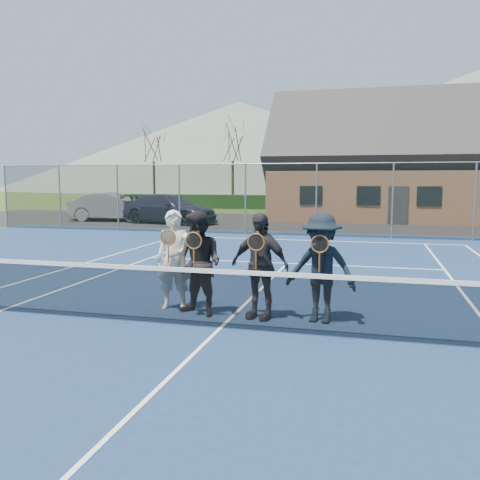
% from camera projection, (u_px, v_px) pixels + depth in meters
% --- Properties ---
extents(ground, '(220.00, 220.00, 0.00)m').
position_uv_depth(ground, '(329.00, 223.00, 27.23)').
color(ground, '#2E4217').
rests_on(ground, ground).
extents(court_surface, '(30.00, 30.00, 0.02)m').
position_uv_depth(court_surface, '(221.00, 329.00, 8.02)').
color(court_surface, navy).
rests_on(court_surface, ground).
extents(tarmac_carpark, '(40.00, 12.00, 0.01)m').
position_uv_depth(tarmac_carpark, '(257.00, 222.00, 28.24)').
color(tarmac_carpark, black).
rests_on(tarmac_carpark, ground).
extents(hedge_row, '(40.00, 1.20, 1.10)m').
position_uv_depth(hedge_row, '(343.00, 203.00, 38.68)').
color(hedge_row, black).
rests_on(hedge_row, ground).
extents(hill_west, '(110.00, 110.00, 18.00)m').
position_uv_depth(hill_west, '(239.00, 147.00, 104.48)').
color(hill_west, '#55665C').
rests_on(hill_west, ground).
extents(hill_centre, '(120.00, 120.00, 22.00)m').
position_uv_depth(hill_centre, '(476.00, 132.00, 92.86)').
color(hill_centre, '#55665C').
rests_on(hill_centre, ground).
extents(car_a, '(4.69, 1.90, 1.60)m').
position_uv_depth(car_a, '(108.00, 206.00, 29.57)').
color(car_a, black).
rests_on(car_a, ground).
extents(car_b, '(5.02, 2.17, 1.61)m').
position_uv_depth(car_b, '(113.00, 207.00, 28.59)').
color(car_b, gray).
rests_on(car_b, ground).
extents(car_c, '(5.73, 3.40, 1.56)m').
position_uv_depth(car_c, '(170.00, 209.00, 27.03)').
color(car_c, '#1C1C38').
rests_on(car_c, ground).
extents(court_markings, '(11.03, 23.83, 0.01)m').
position_uv_depth(court_markings, '(221.00, 328.00, 8.02)').
color(court_markings, white).
rests_on(court_markings, court_surface).
extents(tennis_net, '(11.68, 0.08, 1.10)m').
position_uv_depth(tennis_net, '(221.00, 296.00, 7.96)').
color(tennis_net, slate).
rests_on(tennis_net, ground).
extents(perimeter_fence, '(30.07, 0.07, 3.02)m').
position_uv_depth(perimeter_fence, '(316.00, 200.00, 20.80)').
color(perimeter_fence, slate).
rests_on(perimeter_fence, ground).
extents(clubhouse, '(15.60, 8.20, 7.70)m').
position_uv_depth(clubhouse, '(406.00, 151.00, 29.58)').
color(clubhouse, '#9E6B4C').
rests_on(clubhouse, ground).
extents(tree_a, '(3.20, 3.20, 7.77)m').
position_uv_depth(tree_a, '(153.00, 138.00, 43.06)').
color(tree_a, '#3C2715').
rests_on(tree_a, ground).
extents(tree_b, '(3.20, 3.20, 7.77)m').
position_uv_depth(tree_b, '(233.00, 137.00, 41.29)').
color(tree_b, '#3B2515').
rests_on(tree_b, ground).
extents(tree_c, '(3.20, 3.20, 7.77)m').
position_uv_depth(tree_c, '(372.00, 134.00, 38.51)').
color(tree_c, '#362113').
rests_on(tree_c, ground).
extents(player_a, '(0.71, 0.55, 1.80)m').
position_uv_depth(player_a, '(174.00, 260.00, 9.15)').
color(player_a, silver).
rests_on(player_a, court_surface).
extents(player_b, '(1.05, 0.93, 1.80)m').
position_uv_depth(player_b, '(199.00, 264.00, 8.72)').
color(player_b, black).
rests_on(player_b, court_surface).
extents(player_c, '(1.13, 0.69, 1.80)m').
position_uv_depth(player_c, '(260.00, 266.00, 8.52)').
color(player_c, '#24242A').
rests_on(player_c, court_surface).
extents(player_d, '(1.26, 0.86, 1.80)m').
position_uv_depth(player_d, '(321.00, 268.00, 8.28)').
color(player_d, black).
rests_on(player_d, court_surface).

